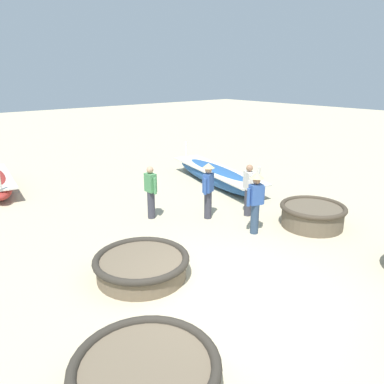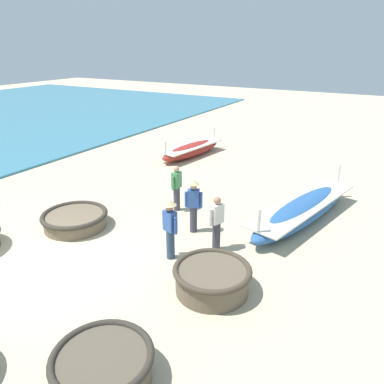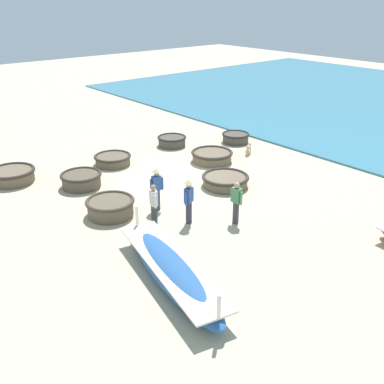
{
  "view_description": "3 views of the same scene",
  "coord_description": "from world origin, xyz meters",
  "px_view_note": "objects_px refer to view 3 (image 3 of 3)",
  "views": [
    {
      "loc": [
        -4.56,
        -4.21,
        4.11
      ],
      "look_at": [
        1.63,
        3.12,
        1.04
      ],
      "focal_mm": 35.0,
      "sensor_mm": 36.0,
      "label": 1
    },
    {
      "loc": [
        7.44,
        -5.4,
        5.34
      ],
      "look_at": [
        2.06,
        3.97,
        1.0
      ],
      "focal_mm": 35.0,
      "sensor_mm": 36.0,
      "label": 2
    },
    {
      "loc": [
        11.53,
        14.31,
        7.54
      ],
      "look_at": [
        2.11,
        3.14,
        1.02
      ],
      "focal_mm": 42.0,
      "sensor_mm": 36.0,
      "label": 3
    }
  ],
  "objects_px": {
    "coracle_far_left": "(172,141)",
    "fisherman_with_hat": "(154,204)",
    "fisherman_standing_right": "(189,198)",
    "dog": "(249,147)",
    "coracle_nearest": "(113,159)",
    "coracle_upturned": "(236,137)",
    "coracle_weathered": "(81,179)",
    "fisherman_crouching": "(157,186)",
    "coracle_center": "(212,156)",
    "long_boat_white_hull": "(171,270)",
    "fisherman_standing_left": "(236,202)",
    "coracle_far_right": "(110,207)",
    "coracle_beside_post": "(12,175)",
    "coracle_front_right": "(225,180)"
  },
  "relations": [
    {
      "from": "coracle_beside_post",
      "to": "long_boat_white_hull",
      "type": "xyz_separation_m",
      "value": [
        -0.77,
        10.29,
        0.04
      ]
    },
    {
      "from": "coracle_front_right",
      "to": "dog",
      "type": "height_order",
      "value": "dog"
    },
    {
      "from": "coracle_front_right",
      "to": "coracle_far_left",
      "type": "xyz_separation_m",
      "value": [
        -1.63,
        -5.78,
        0.02
      ]
    },
    {
      "from": "coracle_nearest",
      "to": "coracle_upturned",
      "type": "height_order",
      "value": "coracle_upturned"
    },
    {
      "from": "coracle_weathered",
      "to": "fisherman_crouching",
      "type": "relative_size",
      "value": 1.04
    },
    {
      "from": "long_boat_white_hull",
      "to": "fisherman_standing_left",
      "type": "height_order",
      "value": "fisherman_standing_left"
    },
    {
      "from": "coracle_nearest",
      "to": "coracle_far_right",
      "type": "relative_size",
      "value": 0.98
    },
    {
      "from": "coracle_beside_post",
      "to": "fisherman_with_hat",
      "type": "bearing_deg",
      "value": 107.93
    },
    {
      "from": "coracle_far_right",
      "to": "coracle_far_left",
      "type": "height_order",
      "value": "coracle_far_right"
    },
    {
      "from": "coracle_beside_post",
      "to": "coracle_far_right",
      "type": "bearing_deg",
      "value": 106.12
    },
    {
      "from": "long_boat_white_hull",
      "to": "fisherman_with_hat",
      "type": "distance_m",
      "value": 3.44
    },
    {
      "from": "coracle_far_right",
      "to": "fisherman_with_hat",
      "type": "relative_size",
      "value": 1.15
    },
    {
      "from": "coracle_upturned",
      "to": "fisherman_crouching",
      "type": "bearing_deg",
      "value": 25.91
    },
    {
      "from": "coracle_center",
      "to": "coracle_weathered",
      "type": "relative_size",
      "value": 1.17
    },
    {
      "from": "coracle_center",
      "to": "fisherman_standing_right",
      "type": "bearing_deg",
      "value": 40.19
    },
    {
      "from": "coracle_far_right",
      "to": "fisherman_standing_right",
      "type": "bearing_deg",
      "value": 127.91
    },
    {
      "from": "fisherman_standing_right",
      "to": "dog",
      "type": "height_order",
      "value": "fisherman_standing_right"
    },
    {
      "from": "coracle_nearest",
      "to": "fisherman_crouching",
      "type": "xyz_separation_m",
      "value": [
        1.25,
        5.32,
        0.7
      ]
    },
    {
      "from": "coracle_nearest",
      "to": "coracle_weathered",
      "type": "relative_size",
      "value": 1.02
    },
    {
      "from": "fisherman_standing_left",
      "to": "fisherman_with_hat",
      "type": "bearing_deg",
      "value": -35.94
    },
    {
      "from": "fisherman_standing_left",
      "to": "long_boat_white_hull",
      "type": "bearing_deg",
      "value": 18.77
    },
    {
      "from": "long_boat_white_hull",
      "to": "coracle_upturned",
      "type": "bearing_deg",
      "value": -143.05
    },
    {
      "from": "coracle_weathered",
      "to": "coracle_beside_post",
      "type": "xyz_separation_m",
      "value": [
        2.05,
        -2.43,
        -0.01
      ]
    },
    {
      "from": "coracle_nearest",
      "to": "coracle_upturned",
      "type": "relative_size",
      "value": 1.18
    },
    {
      "from": "coracle_upturned",
      "to": "long_boat_white_hull",
      "type": "height_order",
      "value": "long_boat_white_hull"
    },
    {
      "from": "coracle_nearest",
      "to": "dog",
      "type": "relative_size",
      "value": 2.85
    },
    {
      "from": "coracle_upturned",
      "to": "dog",
      "type": "relative_size",
      "value": 2.43
    },
    {
      "from": "coracle_nearest",
      "to": "coracle_far_right",
      "type": "distance_m",
      "value": 5.4
    },
    {
      "from": "coracle_far_left",
      "to": "fisherman_with_hat",
      "type": "xyz_separation_m",
      "value": [
        6.01,
        6.75,
        0.55
      ]
    },
    {
      "from": "coracle_center",
      "to": "fisherman_with_hat",
      "type": "distance_m",
      "value": 6.98
    },
    {
      "from": "fisherman_with_hat",
      "to": "fisherman_standing_left",
      "type": "distance_m",
      "value": 2.88
    },
    {
      "from": "coracle_nearest",
      "to": "fisherman_standing_left",
      "type": "height_order",
      "value": "fisherman_standing_left"
    },
    {
      "from": "coracle_far_right",
      "to": "dog",
      "type": "xyz_separation_m",
      "value": [
        -8.89,
        -1.44,
        0.03
      ]
    },
    {
      "from": "coracle_weathered",
      "to": "coracle_center",
      "type": "bearing_deg",
      "value": 168.41
    },
    {
      "from": "dog",
      "to": "fisherman_standing_left",
      "type": "bearing_deg",
      "value": 39.82
    },
    {
      "from": "coracle_upturned",
      "to": "coracle_far_left",
      "type": "distance_m",
      "value": 3.51
    },
    {
      "from": "coracle_center",
      "to": "coracle_nearest",
      "type": "bearing_deg",
      "value": -35.37
    },
    {
      "from": "coracle_upturned",
      "to": "fisherman_standing_left",
      "type": "distance_m",
      "value": 9.47
    },
    {
      "from": "coracle_nearest",
      "to": "coracle_upturned",
      "type": "bearing_deg",
      "value": 169.11
    },
    {
      "from": "coracle_upturned",
      "to": "fisherman_standing_right",
      "type": "relative_size",
      "value": 0.9
    },
    {
      "from": "coracle_upturned",
      "to": "coracle_far_right",
      "type": "relative_size",
      "value": 0.83
    },
    {
      "from": "fisherman_crouching",
      "to": "dog",
      "type": "relative_size",
      "value": 2.7
    },
    {
      "from": "long_boat_white_hull",
      "to": "coracle_front_right",
      "type": "bearing_deg",
      "value": -146.29
    },
    {
      "from": "coracle_front_right",
      "to": "coracle_beside_post",
      "type": "xyz_separation_m",
      "value": [
        6.73,
        -6.31,
        0.05
      ]
    },
    {
      "from": "coracle_nearest",
      "to": "fisherman_standing_right",
      "type": "xyz_separation_m",
      "value": [
        1.03,
        6.92,
        0.7
      ]
    },
    {
      "from": "long_boat_white_hull",
      "to": "dog",
      "type": "bearing_deg",
      "value": -147.59
    },
    {
      "from": "coracle_center",
      "to": "fisherman_standing_left",
      "type": "xyz_separation_m",
      "value": [
        3.66,
        5.24,
        0.55
      ]
    },
    {
      "from": "fisherman_with_hat",
      "to": "fisherman_crouching",
      "type": "distance_m",
      "value": 1.31
    },
    {
      "from": "coracle_far_right",
      "to": "fisherman_crouching",
      "type": "bearing_deg",
      "value": 155.53
    },
    {
      "from": "coracle_front_right",
      "to": "coracle_beside_post",
      "type": "bearing_deg",
      "value": -43.13
    }
  ]
}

